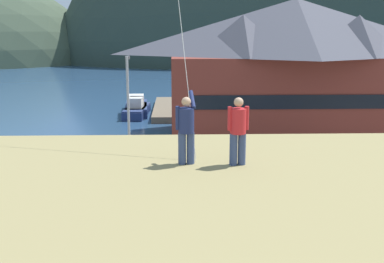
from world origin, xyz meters
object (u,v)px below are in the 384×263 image
Objects in this scene: moored_boat_wharfside at (136,107)px; parked_car_back_row_left at (157,188)px; person_companion at (238,129)px; wharf_dock at (168,109)px; moored_boat_outer_mooring at (200,112)px; parking_light_pole at (128,110)px; parked_car_mid_row_far at (285,215)px; moored_boat_inner_slip at (137,110)px; harbor_lodge at (294,65)px; parked_car_corner_spot at (116,229)px; parked_car_front_row_red at (53,179)px; parked_car_mid_row_center at (263,181)px; person_kite_flyer at (186,128)px.

moored_boat_wharfside is 28.62m from parked_car_back_row_left.
wharf_dock is at bearing 93.50° from person_companion.
parking_light_pole is at bearing -105.18° from moored_boat_outer_mooring.
parked_car_back_row_left is at bearing 146.42° from parked_car_mid_row_far.
harbor_lodge is at bearing -36.20° from moored_boat_inner_slip.
parked_car_back_row_left is 5.70m from parked_car_corner_spot.
moored_boat_outer_mooring is at bearing 67.58° from parked_car_front_row_red.
parked_car_mid_row_far is at bearing -84.85° from moored_boat_outer_mooring.
parked_car_mid_row_center is (-5.21, -15.17, -5.36)m from harbor_lodge.
moored_boat_outer_mooring is at bearing 88.69° from person_companion.
parked_car_back_row_left is at bearing -83.01° from moored_boat_wharfside.
moored_boat_outer_mooring reaches higher than parked_car_back_row_left.
wharf_dock is 3.70m from moored_boat_wharfside.
moored_boat_wharfside reaches higher than parked_car_back_row_left.
person_companion reaches higher than parked_car_front_row_red.
parked_car_back_row_left is at bearing -125.14° from harbor_lodge.
parked_car_mid_row_far is 7.92m from parked_car_corner_spot.
harbor_lodge is at bearing -49.72° from wharf_dock.
parking_light_pole is 4.23× the size of person_kite_flyer.
parked_car_mid_row_far is 1.01× the size of parked_car_mid_row_center.
wharf_dock is 4.25m from moored_boat_inner_slip.
parked_car_corner_spot is at bearing -88.09° from parking_light_pole.
harbor_lodge reaches higher than parked_car_corner_spot.
parked_car_front_row_red and parked_car_mid_row_center have the same top height.
parked_car_corner_spot is at bearing -92.77° from wharf_dock.
harbor_lodge is 25.64m from parked_car_corner_spot.
person_kite_flyer reaches higher than moored_boat_outer_mooring.
parked_car_corner_spot is at bearing -140.40° from parked_car_mid_row_center.
wharf_dock is at bearing 87.23° from parked_car_corner_spot.
moored_boat_wharfside is (-14.77, 12.36, -5.71)m from harbor_lodge.
moored_boat_inner_slip is 25.26m from parked_car_front_row_red.
person_kite_flyer is at bearing -69.24° from parked_car_corner_spot.
parked_car_mid_row_center is (9.57, -27.53, 0.34)m from moored_boat_wharfside.
moored_boat_outer_mooring is at bearing 86.74° from person_kite_flyer.
parked_car_back_row_left is at bearing -67.98° from parking_light_pole.
moored_boat_inner_slip is at bearing -143.41° from wharf_dock.
parked_car_mid_row_far is at bearing 69.38° from person_companion.
moored_boat_wharfside is 1.85× the size of parked_car_front_row_red.
parked_car_back_row_left is 15.10m from person_companion.
parked_car_mid_row_far is 12.15m from person_kite_flyer.
parking_light_pole reaches higher than parked_car_back_row_left.
person_companion is (6.02, -40.21, 6.59)m from moored_boat_inner_slip.
parked_car_corner_spot is 2.27× the size of person_kite_flyer.
wharf_dock is 1.90× the size of moored_boat_outer_mooring.
moored_boat_wharfside is 4.22× the size of person_kite_flyer.
harbor_lodge is at bearing 39.67° from parked_car_front_row_red.
person_kite_flyer is (4.71, -40.08, 6.61)m from moored_boat_inner_slip.
moored_boat_inner_slip is at bearing 93.60° from parking_light_pole.
parked_car_mid_row_center is at bearing -3.55° from parked_car_front_row_red.
parked_car_mid_row_center is at bearing 71.77° from person_kite_flyer.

